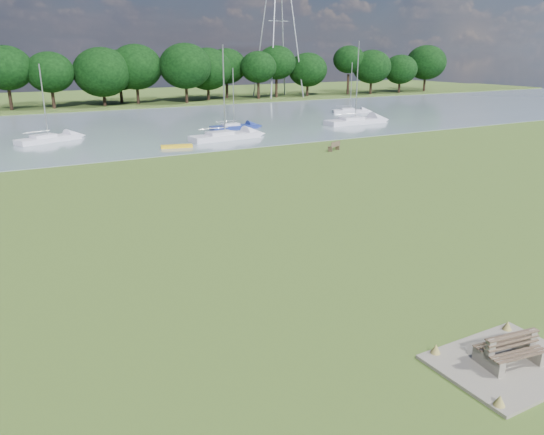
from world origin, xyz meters
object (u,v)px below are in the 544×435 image
sailboat_0 (350,110)px  sailboat_3 (47,137)px  riverbank_bench (335,146)px  sailboat_2 (355,120)px  bench_pair (510,350)px  sailboat_5 (224,134)px  kayak (177,146)px  sailboat_6 (234,126)px

sailboat_0 → sailboat_3: (-42.51, -6.41, 0.05)m
riverbank_bench → sailboat_2: (13.10, 14.05, 0.13)m
bench_pair → sailboat_5: bearing=85.0°
bench_pair → kayak: bearing=92.7°
bench_pair → sailboat_2: size_ratio=0.20×
sailboat_0 → sailboat_6: sailboat_0 is taller
riverbank_bench → kayak: size_ratio=0.50×
sailboat_2 → sailboat_5: bearing=-170.3°
kayak → sailboat_6: size_ratio=0.43×
sailboat_2 → riverbank_bench: bearing=-133.2°
riverbank_bench → sailboat_0: (20.06, 24.31, 0.03)m
sailboat_5 → sailboat_6: sailboat_5 is taller
sailboat_3 → sailboat_5: size_ratio=0.81×
kayak → sailboat_2: 26.00m
kayak → sailboat_6: bearing=53.8°
sailboat_6 → kayak: bearing=-139.4°
sailboat_3 → sailboat_6: (20.17, -0.90, -0.05)m
bench_pair → sailboat_0: sailboat_0 is taller
sailboat_0 → sailboat_6: size_ratio=1.04×
kayak → sailboat_3: bearing=149.6°
sailboat_5 → sailboat_6: 7.46m
sailboat_3 → sailboat_5: 17.71m
bench_pair → sailboat_2: sailboat_2 is taller
bench_pair → sailboat_6: bearing=82.2°
kayak → sailboat_0: 36.06m
riverbank_bench → sailboat_0: size_ratio=0.21×
bench_pair → sailboat_2: bearing=65.3°
sailboat_0 → sailboat_3: 42.99m
riverbank_bench → sailboat_0: bearing=28.9°
sailboat_2 → sailboat_3: (-35.55, 3.85, -0.05)m
sailboat_6 → bench_pair: bearing=-106.2°
sailboat_3 → sailboat_0: bearing=-15.2°
sailboat_0 → sailboat_5: bearing=-132.9°
sailboat_3 → sailboat_2: bearing=-29.9°
sailboat_3 → bench_pair: bearing=-106.1°
sailboat_0 → sailboat_6: bearing=-142.1°
sailboat_2 → sailboat_6: bearing=169.0°
sailboat_5 → sailboat_2: bearing=3.8°
sailboat_2 → sailboat_0: bearing=55.7°
sailboat_6 → sailboat_0: bearing=17.7°
sailboat_3 → sailboat_6: bearing=-26.3°
sailboat_2 → sailboat_5: 19.66m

